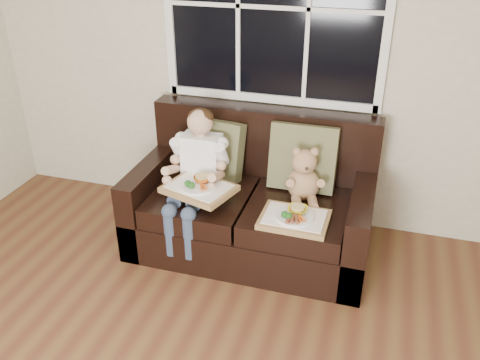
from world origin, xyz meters
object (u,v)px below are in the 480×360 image
(child, at_px, (197,166))
(tray_right, at_px, (295,218))
(loveseat, at_px, (253,207))
(tray_left, at_px, (199,187))
(teddy_bear, at_px, (303,178))

(child, xyz_separation_m, tray_right, (0.75, -0.21, -0.17))
(tray_right, bearing_deg, loveseat, 139.07)
(loveseat, relative_size, tray_left, 3.21)
(child, bearing_deg, tray_left, -65.08)
(loveseat, distance_m, tray_right, 0.52)
(child, height_order, tray_right, child)
(teddy_bear, bearing_deg, tray_right, -104.93)
(loveseat, bearing_deg, teddy_bear, -1.47)
(loveseat, height_order, tray_left, loveseat)
(tray_left, bearing_deg, teddy_bear, 39.51)
(tray_right, bearing_deg, child, 165.45)
(loveseat, xyz_separation_m, tray_right, (0.37, -0.33, 0.17))
(loveseat, bearing_deg, child, -162.38)
(child, distance_m, tray_right, 0.80)
(loveseat, height_order, child, child)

